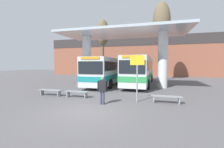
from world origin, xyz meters
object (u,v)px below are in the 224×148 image
object	(u,v)px
waiting_bench_far_platform	(166,98)
poplar_tree_behind_left	(162,21)
info_sign_platform	(137,69)
pedestrian_waiting	(102,88)
transit_bus_center_bay	(140,69)
waiting_bench_near_pillar	(50,91)
transit_bus_left_bay	(107,70)
waiting_bench_mid_platform	(77,93)
poplar_tree_behind_right	(103,34)

from	to	relation	value
waiting_bench_far_platform	poplar_tree_behind_left	size ratio (longest dim) A/B	0.16
info_sign_platform	pedestrian_waiting	distance (m)	2.50
transit_bus_center_bay	waiting_bench_near_pillar	size ratio (longest dim) A/B	6.00
transit_bus_left_bay	waiting_bench_mid_platform	size ratio (longest dim) A/B	5.83
transit_bus_center_bay	waiting_bench_far_platform	xyz separation A→B (m)	(2.38, -8.59, -1.44)
info_sign_platform	poplar_tree_behind_left	size ratio (longest dim) A/B	0.26
waiting_bench_mid_platform	pedestrian_waiting	distance (m)	2.82
transit_bus_center_bay	pedestrian_waiting	size ratio (longest dim) A/B	7.01
pedestrian_waiting	poplar_tree_behind_right	bearing A→B (deg)	93.36
waiting_bench_far_platform	pedestrian_waiting	bearing A→B (deg)	-160.87
waiting_bench_near_pillar	waiting_bench_far_platform	size ratio (longest dim) A/B	1.03
waiting_bench_far_platform	transit_bus_center_bay	bearing A→B (deg)	105.49
info_sign_platform	pedestrian_waiting	bearing A→B (deg)	-150.16
waiting_bench_mid_platform	pedestrian_waiting	bearing A→B (deg)	-28.05
info_sign_platform	pedestrian_waiting	xyz separation A→B (m)	(-1.94, -1.11, -1.12)
waiting_bench_mid_platform	info_sign_platform	bearing A→B (deg)	-2.32
waiting_bench_near_pillar	info_sign_platform	xyz separation A→B (m)	(6.63, -0.18, 1.77)
transit_bus_left_bay	waiting_bench_far_platform	bearing A→B (deg)	128.97
transit_bus_left_bay	poplar_tree_behind_left	world-z (taller)	poplar_tree_behind_left
info_sign_platform	transit_bus_left_bay	bearing A→B (deg)	119.72
transit_bus_center_bay	waiting_bench_near_pillar	world-z (taller)	transit_bus_center_bay
waiting_bench_mid_platform	poplar_tree_behind_left	size ratio (longest dim) A/B	0.15
transit_bus_left_bay	transit_bus_center_bay	bearing A→B (deg)	-164.17
waiting_bench_mid_platform	waiting_bench_near_pillar	bearing A→B (deg)	180.00
waiting_bench_near_pillar	poplar_tree_behind_left	size ratio (longest dim) A/B	0.17
transit_bus_left_bay	pedestrian_waiting	bearing A→B (deg)	105.02
transit_bus_left_bay	waiting_bench_mid_platform	distance (m)	7.61
waiting_bench_mid_platform	info_sign_platform	size ratio (longest dim) A/B	0.60
waiting_bench_mid_platform	pedestrian_waiting	size ratio (longest dim) A/B	1.08
poplar_tree_behind_left	poplar_tree_behind_right	xyz separation A→B (m)	(-9.01, -0.12, -1.34)
transit_bus_center_bay	waiting_bench_mid_platform	bearing A→B (deg)	68.21
poplar_tree_behind_left	waiting_bench_mid_platform	bearing A→B (deg)	-114.92
transit_bus_left_bay	waiting_bench_far_platform	size ratio (longest dim) A/B	5.59
transit_bus_center_bay	info_sign_platform	world-z (taller)	transit_bus_center_bay
waiting_bench_far_platform	poplar_tree_behind_right	bearing A→B (deg)	123.01
pedestrian_waiting	poplar_tree_behind_left	world-z (taller)	poplar_tree_behind_left
transit_bus_center_bay	waiting_bench_mid_platform	xyz separation A→B (m)	(-3.77, -8.59, -1.44)
info_sign_platform	poplar_tree_behind_right	world-z (taller)	poplar_tree_behind_right
waiting_bench_near_pillar	waiting_bench_far_platform	bearing A→B (deg)	0.00
transit_bus_left_bay	pedestrian_waiting	world-z (taller)	transit_bus_left_bay
poplar_tree_behind_right	transit_bus_left_bay	bearing A→B (deg)	-66.40
transit_bus_center_bay	transit_bus_left_bay	bearing A→B (deg)	18.19
pedestrian_waiting	info_sign_platform	bearing A→B (deg)	14.31
waiting_bench_near_pillar	pedestrian_waiting	size ratio (longest dim) A/B	1.17
waiting_bench_mid_platform	poplar_tree_behind_right	bearing A→B (deg)	101.09
transit_bus_left_bay	waiting_bench_near_pillar	world-z (taller)	transit_bus_left_bay
waiting_bench_mid_platform	poplar_tree_behind_right	xyz separation A→B (m)	(-2.66, 13.55, 6.98)
transit_bus_left_bay	info_sign_platform	size ratio (longest dim) A/B	3.49
waiting_bench_far_platform	poplar_tree_behind_left	distance (m)	16.00
transit_bus_left_bay	poplar_tree_behind_left	distance (m)	11.26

